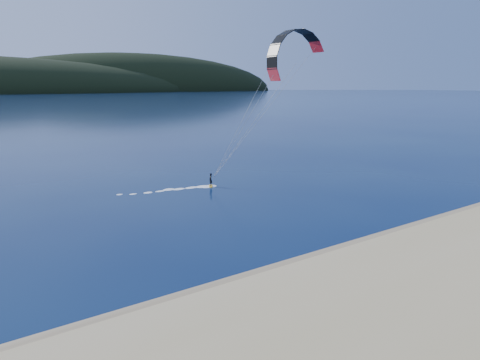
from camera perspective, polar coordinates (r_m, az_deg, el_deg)
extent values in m
plane|color=#08153C|center=(22.66, 8.97, -18.25)|extent=(1800.00, 1800.00, 0.00)
cube|color=#8A7450|center=(25.68, 2.04, -13.94)|extent=(220.00, 2.50, 0.10)
ellipsoid|color=black|center=(821.02, -14.12, 11.97)|extent=(600.00, 240.00, 140.00)
cube|color=gold|center=(48.41, -4.13, -0.85)|extent=(0.94, 1.27, 0.07)
imported|color=black|center=(48.22, -4.15, 0.05)|extent=(0.59, 0.66, 1.52)
cylinder|color=gray|center=(47.25, 1.96, 8.19)|extent=(0.02, 0.02, 16.15)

